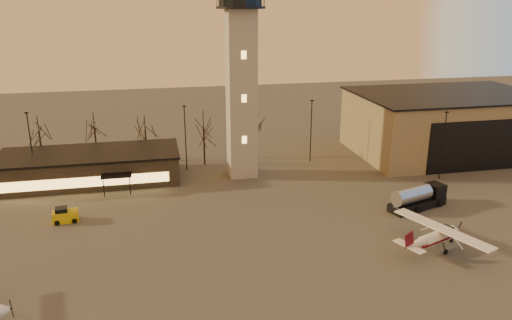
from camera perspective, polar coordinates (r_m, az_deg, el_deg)
The scene contains 9 objects.
ground at distance 48.89m, azimuth 5.05°, elevation -13.31°, with size 220.00×220.00×0.00m, color #3D3C39.
control_tower at distance 71.53m, azimuth -1.70°, elevation 10.75°, with size 6.80×6.80×32.60m.
hangar at distance 90.73m, azimuth 20.90°, elevation 3.94°, with size 30.60×20.60×10.30m.
terminal at distance 75.99m, azimuth -18.42°, elevation -0.72°, with size 25.40×12.20×4.30m.
light_poles at distance 74.75m, azimuth -1.39°, elevation 2.52°, with size 58.50×12.25×10.14m.
tree_row at distance 81.31m, azimuth -12.38°, elevation 3.77°, with size 37.20×9.20×8.80m.
cessna_front at distance 56.84m, azimuth 20.15°, elevation -8.43°, with size 9.47×11.49×3.25m.
fuel_truck at distance 66.28m, azimuth 17.97°, elevation -4.30°, with size 8.47×4.76×3.02m.
service_cart at distance 63.76m, azimuth -20.99°, elevation -6.01°, with size 3.07×2.14×1.84m.
Camera 1 is at (-12.79, -39.80, 25.35)m, focal length 35.00 mm.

